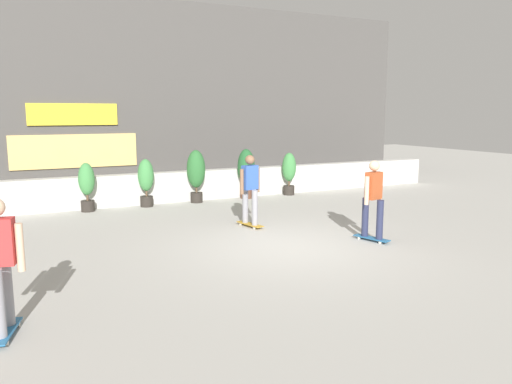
{
  "coord_description": "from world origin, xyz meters",
  "views": [
    {
      "loc": [
        -4.84,
        -8.41,
        2.68
      ],
      "look_at": [
        0.0,
        1.5,
        0.9
      ],
      "focal_mm": 34.96,
      "sensor_mm": 36.0,
      "label": 1
    }
  ],
  "objects_px": {
    "potted_plant_4": "(289,171)",
    "skater_far_left": "(0,261)",
    "potted_plant_2": "(196,172)",
    "skater_mid_plaza": "(373,197)",
    "potted_plant_0": "(87,184)",
    "skater_by_wall_left": "(250,187)",
    "potted_plant_1": "(146,180)",
    "potted_plant_3": "(246,170)"
  },
  "relations": [
    {
      "from": "skater_mid_plaza",
      "to": "potted_plant_2",
      "type": "bearing_deg",
      "value": 106.86
    },
    {
      "from": "potted_plant_4",
      "to": "skater_mid_plaza",
      "type": "xyz_separation_m",
      "value": [
        -1.38,
        -5.91,
        0.16
      ]
    },
    {
      "from": "potted_plant_1",
      "to": "potted_plant_0",
      "type": "bearing_deg",
      "value": 180.0
    },
    {
      "from": "potted_plant_0",
      "to": "potted_plant_4",
      "type": "distance_m",
      "value": 6.29
    },
    {
      "from": "potted_plant_4",
      "to": "skater_by_wall_left",
      "type": "relative_size",
      "value": 0.81
    },
    {
      "from": "skater_far_left",
      "to": "potted_plant_3",
      "type": "bearing_deg",
      "value": 48.38
    },
    {
      "from": "potted_plant_0",
      "to": "skater_mid_plaza",
      "type": "xyz_separation_m",
      "value": [
        4.91,
        -5.91,
        0.2
      ]
    },
    {
      "from": "potted_plant_1",
      "to": "potted_plant_3",
      "type": "relative_size",
      "value": 0.88
    },
    {
      "from": "skater_by_wall_left",
      "to": "potted_plant_2",
      "type": "bearing_deg",
      "value": 90.88
    },
    {
      "from": "potted_plant_3",
      "to": "skater_by_wall_left",
      "type": "height_order",
      "value": "skater_by_wall_left"
    },
    {
      "from": "potted_plant_3",
      "to": "skater_by_wall_left",
      "type": "bearing_deg",
      "value": -113.66
    },
    {
      "from": "potted_plant_4",
      "to": "potted_plant_0",
      "type": "bearing_deg",
      "value": -180.0
    },
    {
      "from": "potted_plant_0",
      "to": "potted_plant_3",
      "type": "bearing_deg",
      "value": 0.0
    },
    {
      "from": "skater_by_wall_left",
      "to": "potted_plant_3",
      "type": "bearing_deg",
      "value": 66.34
    },
    {
      "from": "potted_plant_1",
      "to": "skater_mid_plaza",
      "type": "bearing_deg",
      "value": -60.85
    },
    {
      "from": "potted_plant_0",
      "to": "potted_plant_1",
      "type": "height_order",
      "value": "potted_plant_1"
    },
    {
      "from": "potted_plant_2",
      "to": "potted_plant_4",
      "type": "height_order",
      "value": "potted_plant_2"
    },
    {
      "from": "potted_plant_2",
      "to": "skater_mid_plaza",
      "type": "distance_m",
      "value": 6.17
    },
    {
      "from": "potted_plant_1",
      "to": "potted_plant_4",
      "type": "bearing_deg",
      "value": 0.0
    },
    {
      "from": "potted_plant_0",
      "to": "skater_by_wall_left",
      "type": "relative_size",
      "value": 0.78
    },
    {
      "from": "potted_plant_0",
      "to": "potted_plant_1",
      "type": "relative_size",
      "value": 0.98
    },
    {
      "from": "potted_plant_1",
      "to": "skater_far_left",
      "type": "distance_m",
      "value": 8.36
    },
    {
      "from": "potted_plant_4",
      "to": "skater_mid_plaza",
      "type": "bearing_deg",
      "value": -103.18
    },
    {
      "from": "skater_mid_plaza",
      "to": "potted_plant_3",
      "type": "bearing_deg",
      "value": 91.49
    },
    {
      "from": "potted_plant_2",
      "to": "skater_by_wall_left",
      "type": "bearing_deg",
      "value": -89.12
    },
    {
      "from": "potted_plant_2",
      "to": "skater_by_wall_left",
      "type": "relative_size",
      "value": 0.92
    },
    {
      "from": "potted_plant_1",
      "to": "potted_plant_2",
      "type": "relative_size",
      "value": 0.87
    },
    {
      "from": "potted_plant_3",
      "to": "potted_plant_4",
      "type": "relative_size",
      "value": 1.13
    },
    {
      "from": "potted_plant_0",
      "to": "skater_far_left",
      "type": "relative_size",
      "value": 0.78
    },
    {
      "from": "skater_far_left",
      "to": "skater_by_wall_left",
      "type": "height_order",
      "value": "same"
    },
    {
      "from": "potted_plant_2",
      "to": "potted_plant_1",
      "type": "bearing_deg",
      "value": -180.0
    },
    {
      "from": "potted_plant_3",
      "to": "potted_plant_4",
      "type": "xyz_separation_m",
      "value": [
        1.54,
        0.0,
        -0.12
      ]
    },
    {
      "from": "skater_far_left",
      "to": "skater_mid_plaza",
      "type": "xyz_separation_m",
      "value": [
        6.87,
        1.65,
        0.0
      ]
    },
    {
      "from": "potted_plant_0",
      "to": "potted_plant_3",
      "type": "relative_size",
      "value": 0.86
    },
    {
      "from": "potted_plant_4",
      "to": "skater_far_left",
      "type": "xyz_separation_m",
      "value": [
        -8.25,
        -7.56,
        0.16
      ]
    },
    {
      "from": "potted_plant_1",
      "to": "potted_plant_4",
      "type": "distance_m",
      "value": 4.68
    },
    {
      "from": "potted_plant_2",
      "to": "skater_far_left",
      "type": "distance_m",
      "value": 9.1
    },
    {
      "from": "skater_mid_plaza",
      "to": "skater_by_wall_left",
      "type": "xyz_separation_m",
      "value": [
        -1.73,
        2.3,
        0.0
      ]
    },
    {
      "from": "potted_plant_3",
      "to": "potted_plant_4",
      "type": "distance_m",
      "value": 1.54
    },
    {
      "from": "potted_plant_2",
      "to": "potted_plant_0",
      "type": "bearing_deg",
      "value": -180.0
    },
    {
      "from": "potted_plant_1",
      "to": "potted_plant_2",
      "type": "distance_m",
      "value": 1.51
    },
    {
      "from": "potted_plant_3",
      "to": "skater_far_left",
      "type": "distance_m",
      "value": 10.11
    }
  ]
}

